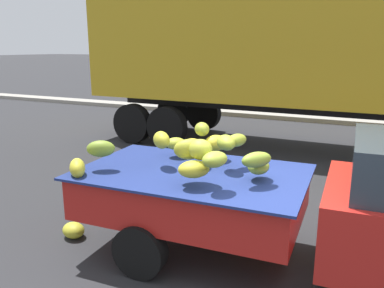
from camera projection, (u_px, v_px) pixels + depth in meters
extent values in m
plane|color=#28282B|center=(284.00, 282.00, 4.43)|extent=(220.00, 220.00, 0.00)
cube|color=gray|center=(350.00, 121.00, 13.58)|extent=(80.00, 0.80, 0.16)
cube|color=#B21E19|center=(192.00, 209.00, 5.01)|extent=(2.75, 1.77, 0.08)
cube|color=#B21E19|center=(214.00, 171.00, 5.67)|extent=(2.68, 0.16, 0.44)
cube|color=#B21E19|center=(164.00, 214.00, 4.23)|extent=(2.68, 0.16, 0.44)
cube|color=#B21E19|center=(299.00, 205.00, 4.46)|extent=(0.12, 1.66, 0.44)
cube|color=#B21E19|center=(105.00, 176.00, 5.44)|extent=(0.12, 1.66, 0.44)
cube|color=#B21914|center=(214.00, 173.00, 5.71)|extent=(2.57, 0.12, 0.07)
cube|color=navy|center=(192.00, 172.00, 4.89)|extent=(2.88, 1.89, 0.03)
ellipsoid|color=olive|center=(198.00, 149.00, 5.01)|extent=(0.36, 0.42, 0.22)
ellipsoid|color=gold|center=(216.00, 143.00, 5.29)|extent=(0.36, 0.41, 0.22)
ellipsoid|color=#A5AC2E|center=(176.00, 144.00, 5.47)|extent=(0.35, 0.32, 0.17)
ellipsoid|color=gold|center=(77.00, 168.00, 4.72)|extent=(0.38, 0.39, 0.23)
ellipsoid|color=#A6A72A|center=(189.00, 149.00, 4.42)|extent=(0.41, 0.36, 0.23)
ellipsoid|color=olive|center=(257.00, 160.00, 4.32)|extent=(0.38, 0.42, 0.17)
ellipsoid|color=gold|center=(161.00, 140.00, 4.97)|extent=(0.38, 0.39, 0.22)
ellipsoid|color=#93A42F|center=(215.00, 159.00, 4.13)|extent=(0.32, 0.37, 0.17)
ellipsoid|color=olive|center=(237.00, 140.00, 4.95)|extent=(0.29, 0.36, 0.16)
ellipsoid|color=gold|center=(194.00, 169.00, 4.26)|extent=(0.43, 0.42, 0.19)
ellipsoid|color=olive|center=(101.00, 149.00, 4.87)|extent=(0.41, 0.35, 0.21)
ellipsoid|color=#9CA82E|center=(202.00, 129.00, 5.32)|extent=(0.31, 0.33, 0.19)
ellipsoid|color=yellow|center=(191.00, 146.00, 5.21)|extent=(0.34, 0.39, 0.19)
ellipsoid|color=#8EA22F|center=(258.00, 167.00, 4.53)|extent=(0.26, 0.33, 0.17)
ellipsoid|color=gold|center=(201.00, 150.00, 4.34)|extent=(0.33, 0.32, 0.23)
ellipsoid|color=#9BA62D|center=(226.00, 142.00, 4.82)|extent=(0.38, 0.41, 0.19)
cylinder|color=black|center=(193.00, 202.00, 5.91)|extent=(0.65, 0.23, 0.64)
cylinder|color=black|center=(140.00, 251.00, 4.48)|extent=(0.65, 0.23, 0.64)
cube|color=gold|center=(321.00, 46.00, 9.38)|extent=(12.02, 2.59, 2.70)
cube|color=black|center=(317.00, 109.00, 9.74)|extent=(11.04, 0.48, 0.30)
cylinder|color=black|center=(204.00, 113.00, 12.43)|extent=(1.08, 0.31, 1.08)
cylinder|color=black|center=(167.00, 127.00, 10.33)|extent=(1.08, 0.31, 1.08)
cylinder|color=black|center=(174.00, 111.00, 12.89)|extent=(1.08, 0.31, 1.08)
cylinder|color=black|center=(133.00, 123.00, 10.79)|extent=(1.08, 0.31, 1.08)
ellipsoid|color=gold|center=(73.00, 230.00, 5.46)|extent=(0.41, 0.37, 0.21)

